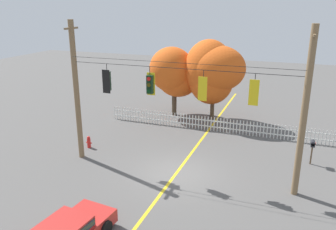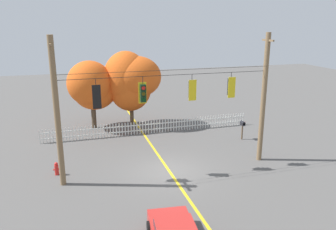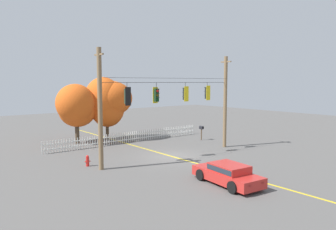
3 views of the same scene
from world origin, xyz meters
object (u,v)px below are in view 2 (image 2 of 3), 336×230
object	(u,v)px
autumn_maple_mid	(131,80)
roadside_mailbox	(243,125)
traffic_signal_eastbound_side	(97,96)
fire_hydrant	(57,169)
traffic_signal_northbound_primary	(231,87)
traffic_signal_northbound_secondary	(143,93)
autumn_maple_near_fence	(92,86)
traffic_signal_westbound_side	(192,90)

from	to	relation	value
autumn_maple_mid	roadside_mailbox	xyz separation A→B (m)	(7.05, -5.64, -2.62)
traffic_signal_eastbound_side	autumn_maple_mid	size ratio (longest dim) A/B	0.25
traffic_signal_eastbound_side	roadside_mailbox	xyz separation A→B (m)	(10.47, 3.65, -3.52)
roadside_mailbox	fire_hydrant	bearing A→B (deg)	-169.65
traffic_signal_northbound_primary	autumn_maple_mid	xyz separation A→B (m)	(-4.09, 9.29, -0.96)
traffic_signal_eastbound_side	autumn_maple_mid	bearing A→B (deg)	69.81
traffic_signal_northbound_secondary	autumn_maple_near_fence	distance (m)	9.73
traffic_signal_westbound_side	roadside_mailbox	distance (m)	7.37
traffic_signal_northbound_primary	roadside_mailbox	size ratio (longest dim) A/B	1.04
fire_hydrant	traffic_signal_eastbound_side	bearing A→B (deg)	-29.37
traffic_signal_northbound_primary	roadside_mailbox	bearing A→B (deg)	50.95
traffic_signal_northbound_secondary	traffic_signal_westbound_side	bearing A→B (deg)	-0.39
traffic_signal_northbound_secondary	traffic_signal_northbound_primary	size ratio (longest dim) A/B	1.03
traffic_signal_northbound_secondary	autumn_maple_near_fence	bearing A→B (deg)	102.11
autumn_maple_mid	autumn_maple_near_fence	bearing A→B (deg)	176.91
autumn_maple_near_fence	traffic_signal_eastbound_side	bearing A→B (deg)	-92.38
traffic_signal_northbound_secondary	roadside_mailbox	xyz separation A→B (m)	(8.05, 3.63, -3.53)
traffic_signal_northbound_primary	roadside_mailbox	xyz separation A→B (m)	(2.96, 3.65, -3.59)
traffic_signal_westbound_side	autumn_maple_near_fence	xyz separation A→B (m)	(-4.76, 9.46, -1.28)
autumn_maple_near_fence	roadside_mailbox	bearing A→B (deg)	-29.95
traffic_signal_northbound_primary	traffic_signal_eastbound_side	bearing A→B (deg)	-180.00
traffic_signal_westbound_side	autumn_maple_near_fence	distance (m)	10.67
traffic_signal_northbound_secondary	autumn_maple_near_fence	xyz separation A→B (m)	(-2.02, 9.44, -1.25)
traffic_signal_westbound_side	autumn_maple_near_fence	world-z (taller)	traffic_signal_westbound_side
traffic_signal_eastbound_side	traffic_signal_westbound_side	xyz separation A→B (m)	(5.16, 0.00, 0.05)
traffic_signal_northbound_secondary	fire_hydrant	distance (m)	6.53
traffic_signal_northbound_secondary	autumn_maple_mid	bearing A→B (deg)	83.85
traffic_signal_westbound_side	roadside_mailbox	xyz separation A→B (m)	(5.32, 3.65, -3.57)
traffic_signal_northbound_secondary	fire_hydrant	xyz separation A→B (m)	(-4.75, 1.29, -4.29)
traffic_signal_northbound_primary	autumn_maple_near_fence	xyz separation A→B (m)	(-7.12, 9.46, -1.31)
traffic_signal_northbound_secondary	traffic_signal_northbound_primary	xyz separation A→B (m)	(5.09, -0.02, 0.06)
fire_hydrant	autumn_maple_near_fence	bearing A→B (deg)	71.50
traffic_signal_northbound_secondary	traffic_signal_westbound_side	size ratio (longest dim) A/B	1.02
roadside_mailbox	traffic_signal_northbound_primary	bearing A→B (deg)	-129.05
traffic_signal_northbound_secondary	traffic_signal_westbound_side	distance (m)	2.74
traffic_signal_northbound_secondary	autumn_maple_near_fence	world-z (taller)	traffic_signal_northbound_secondary
autumn_maple_near_fence	traffic_signal_westbound_side	bearing A→B (deg)	-63.27
traffic_signal_northbound_primary	autumn_maple_mid	world-z (taller)	autumn_maple_mid
autumn_maple_mid	traffic_signal_eastbound_side	bearing A→B (deg)	-110.19
autumn_maple_near_fence	fire_hydrant	world-z (taller)	autumn_maple_near_fence
autumn_maple_mid	roadside_mailbox	size ratio (longest dim) A/B	4.39
traffic_signal_westbound_side	autumn_maple_mid	world-z (taller)	autumn_maple_mid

